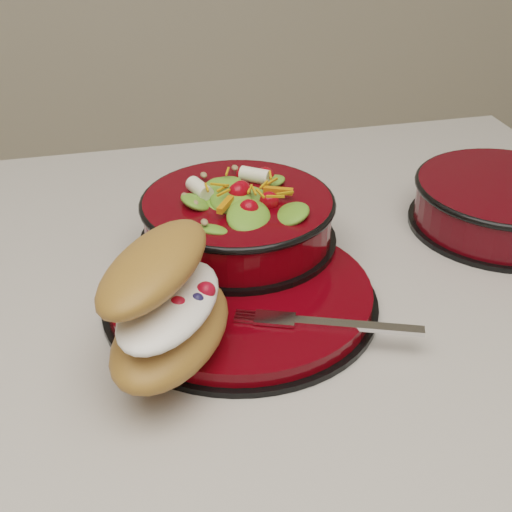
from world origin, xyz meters
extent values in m
cube|color=#B8B2A8|center=(0.00, 0.00, 0.88)|extent=(1.24, 0.74, 0.04)
cylinder|color=black|center=(0.12, -0.04, 0.90)|extent=(0.26, 0.26, 0.01)
cylinder|color=#4F0207|center=(0.12, -0.04, 0.91)|extent=(0.25, 0.25, 0.01)
torus|color=black|center=(0.13, -0.05, 0.92)|extent=(0.14, 0.14, 0.01)
cylinder|color=black|center=(0.14, 0.05, 0.92)|extent=(0.21, 0.21, 0.01)
cylinder|color=#4F0207|center=(0.14, 0.05, 0.95)|extent=(0.19, 0.19, 0.04)
torus|color=black|center=(0.14, 0.05, 0.97)|extent=(0.20, 0.20, 0.01)
ellipsoid|color=#4D8725|center=(0.14, 0.05, 0.96)|extent=(0.16, 0.16, 0.07)
sphere|color=#B2070D|center=(0.18, 0.05, 1.00)|extent=(0.02, 0.02, 0.02)
sphere|color=#B2070D|center=(0.16, 0.08, 1.00)|extent=(0.02, 0.02, 0.02)
sphere|color=#B2070D|center=(0.12, 0.08, 1.00)|extent=(0.02, 0.02, 0.02)
sphere|color=#B2070D|center=(0.10, 0.05, 1.00)|extent=(0.02, 0.02, 0.02)
sphere|color=#B2070D|center=(0.12, 0.01, 1.00)|extent=(0.02, 0.02, 0.02)
sphere|color=#B2070D|center=(0.16, 0.01, 1.00)|extent=(0.02, 0.02, 0.02)
cylinder|color=silver|center=(0.17, 0.08, 1.00)|extent=(0.03, 0.03, 0.02)
cylinder|color=silver|center=(0.10, 0.06, 1.00)|extent=(0.04, 0.03, 0.02)
cube|color=orange|center=(0.12, 0.02, 1.00)|extent=(0.03, 0.03, 0.01)
cube|color=orange|center=(0.18, 0.04, 1.00)|extent=(0.03, 0.02, 0.01)
ellipsoid|color=#A76733|center=(0.05, -0.12, 0.94)|extent=(0.15, 0.17, 0.04)
ellipsoid|color=white|center=(0.05, -0.12, 0.97)|extent=(0.13, 0.15, 0.02)
ellipsoid|color=#A76733|center=(0.05, -0.10, 0.99)|extent=(0.14, 0.16, 0.04)
sphere|color=red|center=(0.02, -0.12, 0.97)|extent=(0.02, 0.02, 0.02)
sphere|color=red|center=(0.05, -0.13, 0.97)|extent=(0.02, 0.02, 0.02)
sphere|color=red|center=(0.08, -0.11, 0.97)|extent=(0.02, 0.02, 0.02)
sphere|color=red|center=(0.04, -0.11, 0.97)|extent=(0.02, 0.02, 0.02)
sphere|color=#191947|center=(0.04, -0.11, 0.97)|extent=(0.01, 0.01, 0.01)
sphere|color=#191947|center=(0.06, -0.12, 0.97)|extent=(0.01, 0.01, 0.01)
sphere|color=#191947|center=(0.05, -0.12, 0.97)|extent=(0.01, 0.01, 0.01)
sphere|color=#191947|center=(0.07, -0.13, 0.97)|extent=(0.01, 0.01, 0.01)
cube|color=silver|center=(0.21, -0.12, 0.92)|extent=(0.11, 0.05, 0.00)
cube|color=silver|center=(0.14, -0.10, 0.92)|extent=(0.04, 0.03, 0.00)
cylinder|color=black|center=(0.45, 0.04, 0.90)|extent=(0.21, 0.21, 0.01)
cylinder|color=#420409|center=(0.45, 0.04, 0.93)|extent=(0.20, 0.20, 0.05)
torus|color=black|center=(0.45, 0.04, 0.95)|extent=(0.20, 0.20, 0.01)
camera|label=1|loc=(0.01, -0.59, 1.30)|focal=50.00mm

